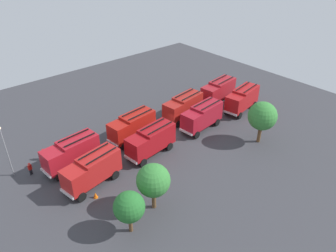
{
  "coord_description": "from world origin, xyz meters",
  "views": [
    {
      "loc": [
        26.41,
        30.28,
        25.61
      ],
      "look_at": [
        0.0,
        0.0,
        1.4
      ],
      "focal_mm": 34.65,
      "sensor_mm": 36.0,
      "label": 1
    }
  ],
  "objects_px": {
    "firefighter_2": "(263,108)",
    "tree_1": "(153,181)",
    "fire_truck_5": "(202,116)",
    "tree_2": "(129,207)",
    "traffic_cone_1": "(201,107)",
    "fire_truck_2": "(132,126)",
    "fire_truck_4": "(242,99)",
    "firefighter_3": "(72,143)",
    "fire_truck_3": "(71,152)",
    "traffic_cone_0": "(211,114)",
    "fire_truck_0": "(218,90)",
    "tree_0": "(262,116)",
    "firefighter_4": "(44,154)",
    "traffic_cone_2": "(96,195)",
    "fire_truck_1": "(183,106)",
    "fire_truck_7": "(92,169)",
    "firefighter_0": "(187,99)",
    "lamppost": "(6,148)",
    "fire_truck_6": "(151,140)",
    "firefighter_1": "(30,168)"
  },
  "relations": [
    {
      "from": "firefighter_3",
      "to": "fire_truck_3",
      "type": "bearing_deg",
      "value": -11.3
    },
    {
      "from": "fire_truck_4",
      "to": "fire_truck_2",
      "type": "bearing_deg",
      "value": -23.59
    },
    {
      "from": "traffic_cone_0",
      "to": "traffic_cone_2",
      "type": "xyz_separation_m",
      "value": [
        23.85,
        4.33,
        0.04
      ]
    },
    {
      "from": "fire_truck_1",
      "to": "tree_1",
      "type": "xyz_separation_m",
      "value": [
        15.7,
        12.1,
        1.56
      ]
    },
    {
      "from": "fire_truck_5",
      "to": "traffic_cone_1",
      "type": "xyz_separation_m",
      "value": [
        -4.51,
        -4.54,
        -1.86
      ]
    },
    {
      "from": "fire_truck_5",
      "to": "lamppost",
      "type": "height_order",
      "value": "lamppost"
    },
    {
      "from": "fire_truck_3",
      "to": "firefighter_4",
      "type": "xyz_separation_m",
      "value": [
        2.21,
        -3.76,
        -1.27
      ]
    },
    {
      "from": "fire_truck_2",
      "to": "fire_truck_4",
      "type": "height_order",
      "value": "same"
    },
    {
      "from": "firefighter_2",
      "to": "tree_1",
      "type": "relative_size",
      "value": 0.33
    },
    {
      "from": "fire_truck_1",
      "to": "fire_truck_7",
      "type": "distance_m",
      "value": 19.2
    },
    {
      "from": "fire_truck_2",
      "to": "fire_truck_4",
      "type": "distance_m",
      "value": 19.22
    },
    {
      "from": "fire_truck_4",
      "to": "traffic_cone_0",
      "type": "bearing_deg",
      "value": -31.42
    },
    {
      "from": "fire_truck_2",
      "to": "fire_truck_5",
      "type": "relative_size",
      "value": 1.0
    },
    {
      "from": "fire_truck_0",
      "to": "traffic_cone_1",
      "type": "height_order",
      "value": "fire_truck_0"
    },
    {
      "from": "fire_truck_1",
      "to": "firefighter_3",
      "type": "xyz_separation_m",
      "value": [
        17.27,
        -3.58,
        -1.15
      ]
    },
    {
      "from": "tree_1",
      "to": "traffic_cone_2",
      "type": "xyz_separation_m",
      "value": [
        4.02,
        -5.42,
        -3.35
      ]
    },
    {
      "from": "traffic_cone_1",
      "to": "fire_truck_4",
      "type": "bearing_deg",
      "value": 133.55
    },
    {
      "from": "fire_truck_0",
      "to": "tree_0",
      "type": "distance_m",
      "value": 13.47
    },
    {
      "from": "fire_truck_0",
      "to": "fire_truck_6",
      "type": "height_order",
      "value": "same"
    },
    {
      "from": "firefighter_4",
      "to": "firefighter_0",
      "type": "bearing_deg",
      "value": 67.31
    },
    {
      "from": "traffic_cone_0",
      "to": "traffic_cone_2",
      "type": "bearing_deg",
      "value": 10.29
    },
    {
      "from": "tree_2",
      "to": "traffic_cone_1",
      "type": "xyz_separation_m",
      "value": [
        -23.98,
        -13.56,
        -2.92
      ]
    },
    {
      "from": "tree_2",
      "to": "traffic_cone_0",
      "type": "xyz_separation_m",
      "value": [
        -23.6,
        -10.75,
        -2.9
      ]
    },
    {
      "from": "firefighter_1",
      "to": "fire_truck_2",
      "type": "bearing_deg",
      "value": -118.14
    },
    {
      "from": "fire_truck_0",
      "to": "firefighter_4",
      "type": "bearing_deg",
      "value": -13.27
    },
    {
      "from": "fire_truck_7",
      "to": "lamppost",
      "type": "distance_m",
      "value": 10.43
    },
    {
      "from": "firefighter_4",
      "to": "tree_1",
      "type": "relative_size",
      "value": 0.29
    },
    {
      "from": "tree_2",
      "to": "traffic_cone_0",
      "type": "height_order",
      "value": "tree_2"
    },
    {
      "from": "fire_truck_2",
      "to": "lamppost",
      "type": "height_order",
      "value": "lamppost"
    },
    {
      "from": "tree_0",
      "to": "traffic_cone_0",
      "type": "relative_size",
      "value": 9.54
    },
    {
      "from": "tree_0",
      "to": "traffic_cone_0",
      "type": "height_order",
      "value": "tree_0"
    },
    {
      "from": "lamppost",
      "to": "fire_truck_0",
      "type": "bearing_deg",
      "value": 174.97
    },
    {
      "from": "fire_truck_4",
      "to": "traffic_cone_2",
      "type": "height_order",
      "value": "fire_truck_4"
    },
    {
      "from": "fire_truck_5",
      "to": "tree_1",
      "type": "height_order",
      "value": "tree_1"
    },
    {
      "from": "tree_2",
      "to": "tree_0",
      "type": "bearing_deg",
      "value": -177.01
    },
    {
      "from": "fire_truck_1",
      "to": "tree_0",
      "type": "xyz_separation_m",
      "value": [
        -3.46,
        11.91,
        1.97
      ]
    },
    {
      "from": "fire_truck_3",
      "to": "firefighter_0",
      "type": "distance_m",
      "value": 23.29
    },
    {
      "from": "fire_truck_2",
      "to": "tree_2",
      "type": "relative_size",
      "value": 1.55
    },
    {
      "from": "fire_truck_3",
      "to": "fire_truck_1",
      "type": "bearing_deg",
      "value": 174.63
    },
    {
      "from": "fire_truck_1",
      "to": "firefighter_0",
      "type": "xyz_separation_m",
      "value": [
        -4.15,
        -3.27,
        -1.23
      ]
    },
    {
      "from": "fire_truck_6",
      "to": "fire_truck_2",
      "type": "bearing_deg",
      "value": -99.21
    },
    {
      "from": "fire_truck_4",
      "to": "tree_0",
      "type": "bearing_deg",
      "value": 43.82
    },
    {
      "from": "fire_truck_3",
      "to": "tree_2",
      "type": "xyz_separation_m",
      "value": [
        0.56,
        13.27,
        1.07
      ]
    },
    {
      "from": "fire_truck_4",
      "to": "fire_truck_6",
      "type": "xyz_separation_m",
      "value": [
        18.88,
        -0.21,
        0.0
      ]
    },
    {
      "from": "lamppost",
      "to": "fire_truck_2",
      "type": "bearing_deg",
      "value": 169.46
    },
    {
      "from": "fire_truck_0",
      "to": "firefighter_2",
      "type": "height_order",
      "value": "fire_truck_0"
    },
    {
      "from": "firefighter_3",
      "to": "tree_0",
      "type": "relative_size",
      "value": 0.29
    },
    {
      "from": "fire_truck_2",
      "to": "firefighter_0",
      "type": "relative_size",
      "value": 4.48
    },
    {
      "from": "tree_1",
      "to": "traffic_cone_1",
      "type": "bearing_deg",
      "value": -148.15
    },
    {
      "from": "fire_truck_6",
      "to": "firefighter_2",
      "type": "height_order",
      "value": "fire_truck_6"
    }
  ]
}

